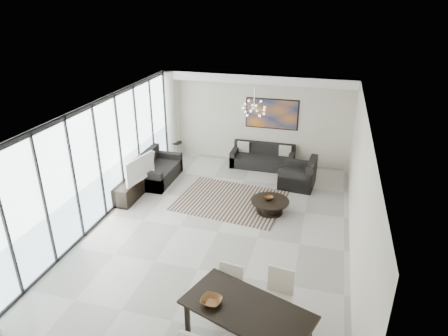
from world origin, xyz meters
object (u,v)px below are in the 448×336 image
(coffee_table, at_px, (270,205))
(dining_table, at_px, (247,313))
(sofa_main, at_px, (263,159))
(television, at_px, (137,168))
(tv_console, at_px, (133,187))

(coffee_table, bearing_deg, dining_table, -85.66)
(sofa_main, bearing_deg, television, -135.21)
(sofa_main, bearing_deg, tv_console, -136.84)
(coffee_table, relative_size, dining_table, 0.45)
(tv_console, relative_size, dining_table, 0.74)
(sofa_main, distance_m, television, 4.18)
(sofa_main, relative_size, tv_console, 1.22)
(coffee_table, xyz_separation_m, tv_console, (-3.79, -0.07, 0.06))
(dining_table, bearing_deg, tv_console, 134.05)
(tv_console, relative_size, television, 1.39)
(television, bearing_deg, coffee_table, -77.57)
(tv_console, distance_m, television, 0.61)
(coffee_table, bearing_deg, television, -178.69)
(sofa_main, xyz_separation_m, tv_console, (-3.10, -2.90, 0.01))
(coffee_table, xyz_separation_m, dining_table, (0.33, -4.33, 0.54))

